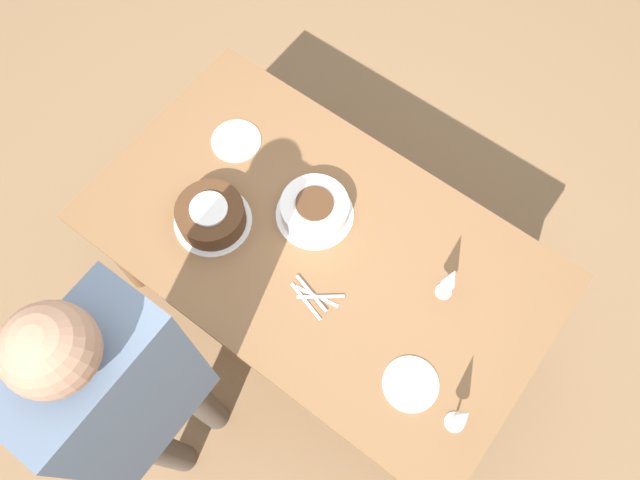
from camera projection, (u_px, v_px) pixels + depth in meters
The scene contains 10 objects.
ground_plane at pixel (320, 307), 3.00m from camera, with size 12.00×12.00×0.00m, color #8E6B47.
dining_table at pixel (320, 255), 2.38m from camera, with size 1.72×0.99×0.77m.
cake_center_white at pixel (315, 209), 2.30m from camera, with size 0.29×0.29×0.10m.
cake_front_chocolate at pixel (211, 215), 2.28m from camera, with size 0.29×0.29×0.11m.
wine_glass_near at pixel (451, 278), 2.09m from camera, with size 0.06×0.06×0.22m.
wine_glass_far at pixel (463, 417), 1.91m from camera, with size 0.07×0.07×0.22m.
dessert_plate_left at pixel (236, 141), 2.46m from camera, with size 0.20×0.20×0.01m.
dessert_plate_right at pixel (411, 384), 2.09m from camera, with size 0.19×0.19×0.01m.
fork_pile at pixel (314, 297), 2.21m from camera, with size 0.19×0.13×0.01m.
person_cutting at pixel (134, 399), 1.77m from camera, with size 0.22×0.40×1.78m.
Camera 1 is at (0.53, -0.71, 2.89)m, focal length 35.00 mm.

